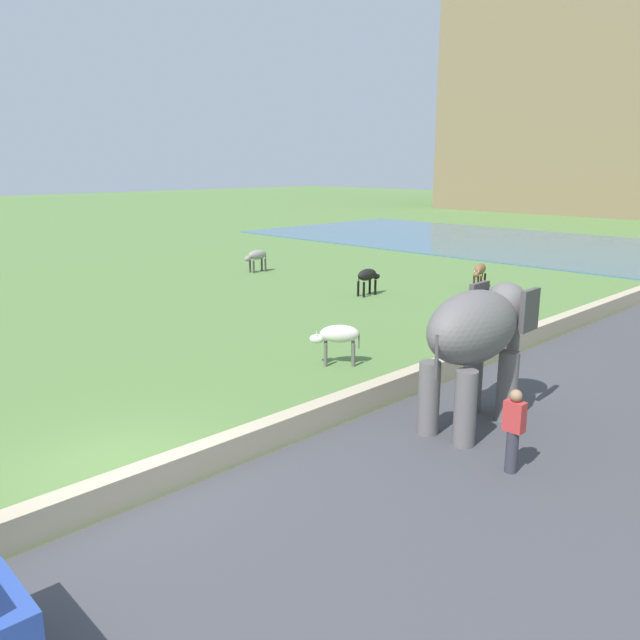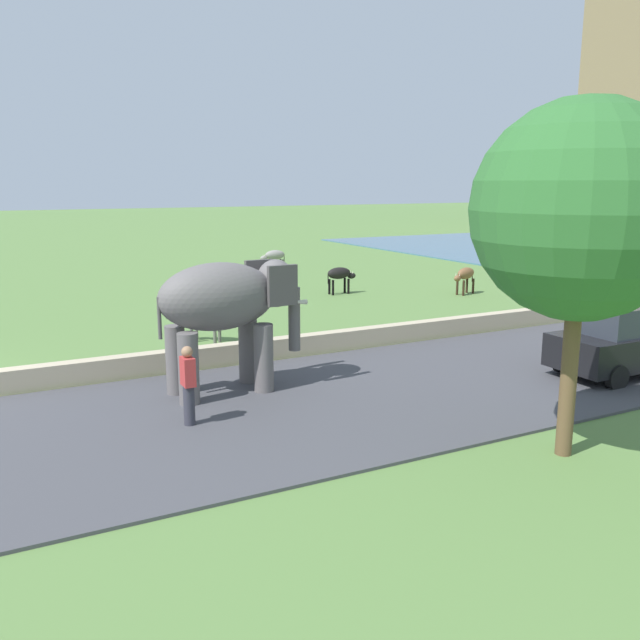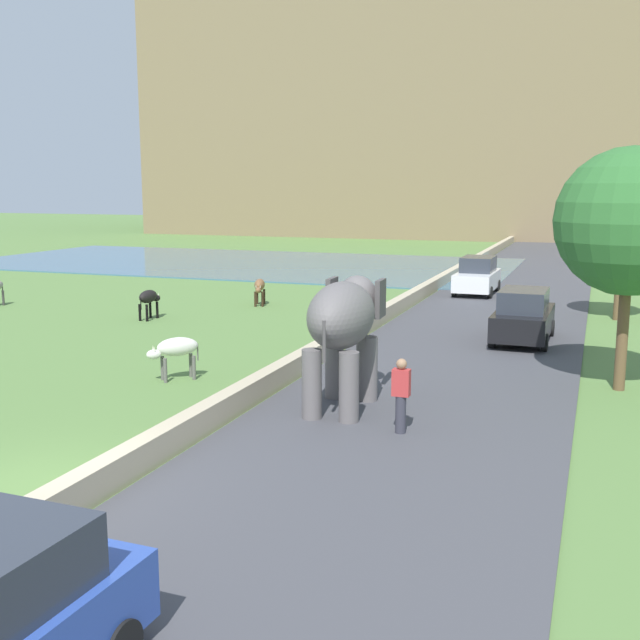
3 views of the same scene
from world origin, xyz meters
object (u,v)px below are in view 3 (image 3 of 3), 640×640
car_black (523,316)px  cow_white (176,349)px  elephant (344,322)px  car_white (477,276)px  cow_black (149,298)px  person_beside_elephant (401,395)px  cow_brown (260,286)px

car_black → cow_white: size_ratio=3.29×
elephant → cow_white: bearing=168.5°
elephant → car_white: (0.01, 20.22, -1.14)m
elephant → cow_white: 5.26m
car_white → cow_white: size_ratio=3.28×
car_black → car_white: (-3.15, 11.04, 0.00)m
car_black → elephant: bearing=-109.0°
car_white → cow_white: 19.84m
car_black → cow_white: car_black is taller
car_black → cow_white: bearing=-135.1°
elephant → car_white: 20.25m
cow_white → cow_black: 9.87m
car_black → cow_black: car_black is taller
elephant → person_beside_elephant: size_ratio=2.14×
car_black → car_white: 11.48m
elephant → cow_white: (-5.02, 1.02, -1.20)m
elephant → car_black: elephant is taller
person_beside_elephant → cow_brown: 18.11m
cow_brown → car_white: bearing=38.4°
car_white → car_black: bearing=-74.1°
cow_black → cow_white: bearing=-53.6°
cow_white → elephant: bearing=-11.5°
person_beside_elephant → car_black: bearing=82.3°
elephant → cow_black: elephant is taller
car_white → person_beside_elephant: bearing=-85.5°
person_beside_elephant → cow_white: (-6.73, 2.48, -0.04)m
cow_brown → cow_black: 5.31m
elephant → car_white: bearing=90.0°
elephant → car_white: size_ratio=0.87×
cow_black → person_beside_elephant: bearing=-39.6°
person_beside_elephant → car_black: car_black is taller
elephant → car_black: 9.77m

